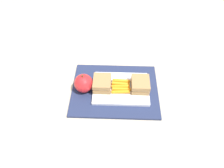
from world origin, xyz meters
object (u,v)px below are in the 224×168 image
object	(u,v)px
sandwich_half_left	(140,84)
sandwich_half_right	(102,83)
apple	(84,83)
carrot_sticks_bundle	(121,86)
food_tray	(121,88)

from	to	relation	value
sandwich_half_left	sandwich_half_right	bearing A→B (deg)	0.00
apple	carrot_sticks_bundle	bearing A→B (deg)	-177.81
carrot_sticks_bundle	apple	distance (m)	0.15
sandwich_half_left	apple	bearing A→B (deg)	1.42
food_tray	sandwich_half_left	size ratio (longest dim) A/B	2.88
sandwich_half_right	apple	bearing A→B (deg)	4.35
food_tray	sandwich_half_right	world-z (taller)	sandwich_half_right
food_tray	sandwich_half_right	distance (m)	0.08
sandwich_half_right	apple	xyz separation A→B (m)	(0.08, 0.01, 0.00)
carrot_sticks_bundle	apple	xyz separation A→B (m)	(0.15, 0.01, 0.02)
sandwich_half_left	sandwich_half_right	world-z (taller)	same
sandwich_half_left	sandwich_half_right	xyz separation A→B (m)	(0.16, 0.00, 0.00)
sandwich_half_right	apple	world-z (taller)	apple
food_tray	carrot_sticks_bundle	world-z (taller)	carrot_sticks_bundle
carrot_sticks_bundle	food_tray	bearing A→B (deg)	136.65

